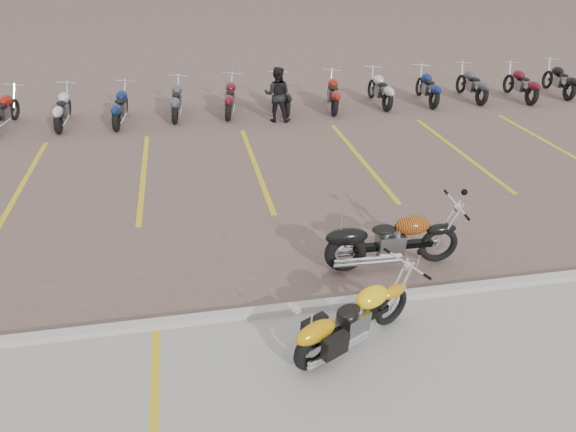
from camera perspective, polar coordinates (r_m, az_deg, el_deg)
name	(u,v)px	position (r m, az deg, el deg)	size (l,w,h in m)	color
ground	(286,246)	(10.36, -0.25, -3.03)	(100.00, 100.00, 0.00)	brown
curb	(310,307)	(8.69, 2.23, -9.20)	(60.00, 0.18, 0.12)	#ADAAA3
parking_stripes	(256,166)	(13.92, -3.32, 5.12)	(38.00, 5.50, 0.01)	gold
yellow_cruiser	(351,321)	(7.84, 6.38, -10.56)	(1.93, 1.09, 0.87)	black
flame_cruiser	(389,242)	(9.66, 10.22, -2.64)	(2.36, 0.36, 0.97)	black
person_b	(277,94)	(17.12, -1.10, 12.24)	(0.79, 0.62, 1.63)	black
bg_bike_row	(281,95)	(18.11, -0.69, 12.21)	(20.58, 2.04, 1.10)	black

